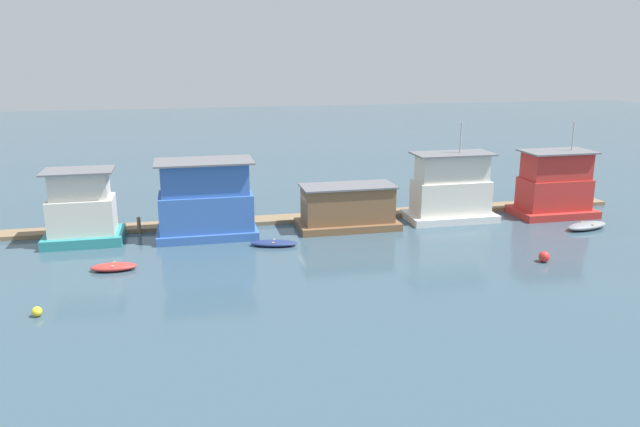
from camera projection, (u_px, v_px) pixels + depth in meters
name	position (u px, v px, depth m)	size (l,w,h in m)	color
ground_plane	(317.00, 228.00, 46.41)	(200.00, 200.00, 0.00)	#385160
dock_walkway	(310.00, 218.00, 48.78)	(51.00, 1.96, 0.30)	#846B4C
houseboat_teal	(82.00, 211.00, 42.59)	(5.21, 3.71, 5.07)	teal
houseboat_blue	(206.00, 202.00, 43.85)	(6.99, 3.98, 5.47)	#3866B7
houseboat_brown	(348.00, 208.00, 46.14)	(7.47, 3.62, 3.25)	brown
houseboat_white	(451.00, 190.00, 48.17)	(6.87, 3.66, 7.55)	white
houseboat_red	(555.00, 186.00, 49.48)	(6.26, 3.90, 7.45)	red
dinghy_red	(114.00, 267.00, 37.59)	(2.76, 1.31, 0.44)	red
dinghy_navy	(274.00, 243.00, 42.23)	(3.37, 1.90, 0.38)	navy
dinghy_grey	(587.00, 226.00, 46.14)	(3.83, 2.14, 0.52)	gray
mooring_post_near_right	(171.00, 218.00, 45.19)	(0.21, 0.21, 2.12)	brown
mooring_post_centre	(139.00, 226.00, 44.82)	(0.26, 0.26, 1.25)	brown
buoy_yellow	(37.00, 312.00, 31.13)	(0.51, 0.51, 0.51)	yellow
buoy_red	(544.00, 257.00, 39.04)	(0.68, 0.68, 0.68)	red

